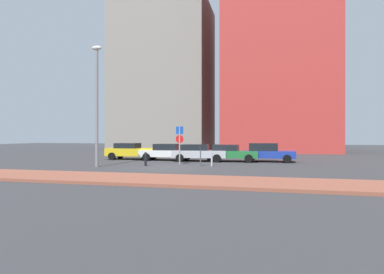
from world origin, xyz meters
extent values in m
plane|color=#38383A|center=(0.00, 0.00, 0.00)|extent=(120.00, 120.00, 0.00)
cube|color=#93513D|center=(0.00, -5.94, 0.07)|extent=(40.00, 3.28, 0.14)
cube|color=gold|center=(-4.95, 6.13, 0.66)|extent=(4.51, 2.02, 0.67)
cube|color=black|center=(-5.37, 6.11, 1.22)|extent=(2.03, 1.74, 0.45)
cylinder|color=black|center=(-3.49, 7.10, 0.32)|extent=(0.65, 0.25, 0.64)
cylinder|color=black|center=(-3.40, 5.32, 0.32)|extent=(0.65, 0.25, 0.64)
cylinder|color=black|center=(-6.50, 6.94, 0.32)|extent=(0.65, 0.25, 0.64)
cylinder|color=black|center=(-6.40, 5.16, 0.32)|extent=(0.65, 0.25, 0.64)
cube|color=white|center=(-1.61, 5.83, 0.60)|extent=(4.58, 1.95, 0.55)
cube|color=black|center=(-1.66, 5.83, 1.14)|extent=(2.00, 1.73, 0.53)
cylinder|color=black|center=(-0.10, 6.79, 0.32)|extent=(0.65, 0.24, 0.64)
cylinder|color=black|center=(-0.05, 4.97, 0.32)|extent=(0.65, 0.24, 0.64)
cylinder|color=black|center=(-3.18, 6.70, 0.32)|extent=(0.65, 0.24, 0.64)
cylinder|color=black|center=(-3.12, 4.88, 0.32)|extent=(0.65, 0.24, 0.64)
cube|color=#B7BABF|center=(1.28, 5.46, 0.61)|extent=(4.45, 2.03, 0.58)
cube|color=black|center=(0.91, 5.43, 1.14)|extent=(2.26, 1.74, 0.48)
cylinder|color=black|center=(2.69, 6.43, 0.32)|extent=(0.65, 0.26, 0.64)
cylinder|color=black|center=(2.81, 4.69, 0.32)|extent=(0.65, 0.26, 0.64)
cylinder|color=black|center=(-0.25, 6.22, 0.32)|extent=(0.65, 0.26, 0.64)
cylinder|color=black|center=(-0.13, 4.49, 0.32)|extent=(0.65, 0.26, 0.64)
cube|color=#237238|center=(3.79, 5.81, 0.61)|extent=(4.37, 1.81, 0.57)
cube|color=black|center=(3.38, 5.82, 1.12)|extent=(2.01, 1.64, 0.47)
cylinder|color=black|center=(5.28, 6.67, 0.32)|extent=(0.64, 0.23, 0.64)
cylinder|color=black|center=(5.26, 4.92, 0.32)|extent=(0.64, 0.23, 0.64)
cylinder|color=black|center=(2.33, 6.71, 0.32)|extent=(0.64, 0.23, 0.64)
cylinder|color=black|center=(2.30, 4.96, 0.32)|extent=(0.64, 0.23, 0.64)
cube|color=#1E389E|center=(6.76, 6.21, 0.61)|extent=(4.17, 1.86, 0.57)
cube|color=black|center=(6.37, 6.22, 1.19)|extent=(2.26, 1.66, 0.60)
cylinder|color=black|center=(8.18, 7.02, 0.32)|extent=(0.65, 0.24, 0.64)
cylinder|color=black|center=(8.12, 5.30, 0.32)|extent=(0.65, 0.24, 0.64)
cylinder|color=black|center=(5.39, 7.11, 0.32)|extent=(0.65, 0.24, 0.64)
cylinder|color=black|center=(5.33, 5.40, 0.32)|extent=(0.65, 0.24, 0.64)
cylinder|color=gray|center=(0.50, 2.18, 1.39)|extent=(0.10, 0.10, 2.77)
cube|color=#1447B7|center=(0.50, 2.18, 2.47)|extent=(0.55, 0.13, 0.55)
cylinder|color=red|center=(0.50, 2.18, 1.84)|extent=(0.60, 0.12, 0.60)
cylinder|color=#4C4C51|center=(2.20, 1.39, 0.59)|extent=(0.08, 0.08, 1.18)
cube|color=black|center=(2.20, 1.39, 1.32)|extent=(0.18, 0.14, 0.28)
cylinder|color=gray|center=(-4.46, -0.64, 3.89)|extent=(0.20, 0.20, 7.78)
ellipsoid|color=silver|center=(-4.46, -0.64, 7.93)|extent=(0.70, 0.36, 0.30)
cylinder|color=#B7B7BC|center=(2.93, 1.63, 0.46)|extent=(0.13, 0.13, 0.92)
cylinder|color=black|center=(-1.56, 0.81, 0.47)|extent=(0.17, 0.17, 0.93)
cube|color=#BF3833|center=(8.12, 25.29, 12.14)|extent=(14.15, 13.96, 24.29)
cube|color=gray|center=(-8.72, 26.36, 11.07)|extent=(14.08, 11.14, 22.15)
camera|label=1|loc=(6.48, -19.33, 2.06)|focal=29.07mm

